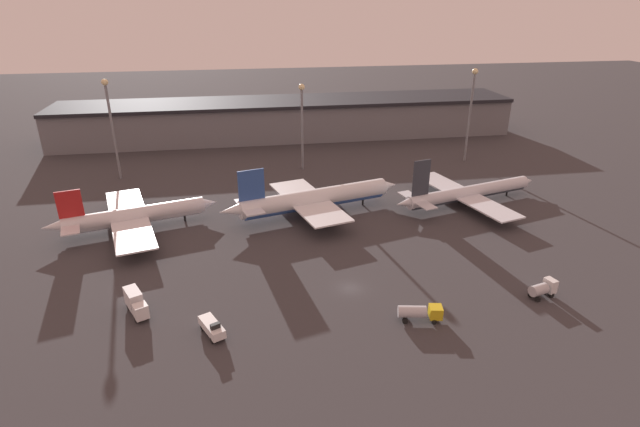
% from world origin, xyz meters
% --- Properties ---
extents(ground, '(600.00, 600.00, 0.00)m').
position_xyz_m(ground, '(0.00, 0.00, 0.00)').
color(ground, '#383538').
extents(terminal_building, '(165.47, 24.41, 13.71)m').
position_xyz_m(terminal_building, '(0.00, 107.63, 6.90)').
color(terminal_building, slate).
rests_on(terminal_building, ground).
extents(airplane_0, '(37.18, 37.10, 11.26)m').
position_xyz_m(airplane_0, '(-42.89, 32.59, 3.23)').
color(airplane_0, silver).
rests_on(airplane_0, ground).
extents(airplane_1, '(45.65, 31.08, 13.40)m').
position_xyz_m(airplane_1, '(-1.43, 34.42, 3.87)').
color(airplane_1, white).
rests_on(airplane_1, ground).
extents(airplane_2, '(42.25, 35.26, 13.53)m').
position_xyz_m(airplane_2, '(38.00, 34.42, 2.97)').
color(airplane_2, silver).
rests_on(airplane_2, ground).
extents(service_vehicle_0, '(7.39, 3.36, 2.70)m').
position_xyz_m(service_vehicle_0, '(9.02, -11.41, 1.63)').
color(service_vehicle_0, gold).
rests_on(service_vehicle_0, ground).
extents(service_vehicle_1, '(4.94, 7.18, 3.89)m').
position_xyz_m(service_vehicle_1, '(-36.96, -1.71, 2.13)').
color(service_vehicle_1, white).
rests_on(service_vehicle_1, ground).
extents(service_vehicle_2, '(4.49, 6.36, 2.92)m').
position_xyz_m(service_vehicle_2, '(-24.28, -9.69, 1.39)').
color(service_vehicle_2, white).
rests_on(service_vehicle_2, ground).
extents(service_vehicle_3, '(5.26, 3.25, 3.15)m').
position_xyz_m(service_vehicle_3, '(32.79, -8.24, 1.67)').
color(service_vehicle_3, white).
rests_on(service_vehicle_3, ground).
extents(lamp_post_0, '(1.80, 1.80, 28.39)m').
position_xyz_m(lamp_post_0, '(-52.93, 68.75, 17.75)').
color(lamp_post_0, slate).
rests_on(lamp_post_0, ground).
extents(lamp_post_1, '(1.80, 1.80, 25.66)m').
position_xyz_m(lamp_post_1, '(0.43, 68.75, 16.26)').
color(lamp_post_1, slate).
rests_on(lamp_post_1, ground).
extents(lamp_post_2, '(1.80, 1.80, 28.84)m').
position_xyz_m(lamp_post_2, '(53.00, 68.75, 18.00)').
color(lamp_post_2, slate).
rests_on(lamp_post_2, ground).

